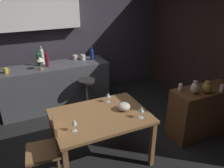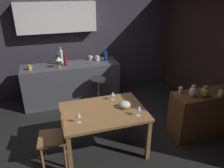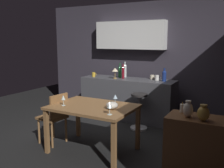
{
  "view_description": "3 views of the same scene",
  "coord_description": "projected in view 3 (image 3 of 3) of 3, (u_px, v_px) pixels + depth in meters",
  "views": [
    {
      "loc": [
        -0.8,
        -2.71,
        2.33
      ],
      "look_at": [
        0.48,
        0.1,
        0.95
      ],
      "focal_mm": 35.67,
      "sensor_mm": 36.0,
      "label": 1
    },
    {
      "loc": [
        -0.6,
        -3.09,
        2.49
      ],
      "look_at": [
        0.42,
        0.19,
        0.92
      ],
      "focal_mm": 34.85,
      "sensor_mm": 36.0,
      "label": 2
    },
    {
      "loc": [
        2.2,
        -3.52,
        1.75
      ],
      "look_at": [
        0.19,
        0.17,
        1.01
      ],
      "focal_mm": 40.67,
      "sensor_mm": 36.0,
      "label": 3
    }
  ],
  "objects": [
    {
      "name": "fruit_bowl",
      "position": [
        112.0,
        105.0,
        3.74
      ],
      "size": [
        0.18,
        0.18,
        0.11
      ],
      "primitive_type": "ellipsoid",
      "color": "beige",
      "rests_on": "dining_table"
    },
    {
      "name": "wine_glass_right",
      "position": [
        63.0,
        98.0,
        3.92
      ],
      "size": [
        0.06,
        0.06,
        0.17
      ],
      "color": "silver",
      "rests_on": "dining_table"
    },
    {
      "name": "counter_lamp",
      "position": [
        115.0,
        70.0,
        5.55
      ],
      "size": [
        0.14,
        0.14,
        0.24
      ],
      "color": "#A58447",
      "rests_on": "kitchen_counter"
    },
    {
      "name": "cup_mustard",
      "position": [
        94.0,
        74.0,
        5.9
      ],
      "size": [
        0.11,
        0.08,
        0.1
      ],
      "color": "gold",
      "rests_on": "kitchen_counter"
    },
    {
      "name": "ground_plane",
      "position": [
        98.0,
        142.0,
        4.39
      ],
      "size": [
        9.0,
        9.0,
        0.0
      ],
      "primitive_type": "plane",
      "color": "black"
    },
    {
      "name": "vase_ceramic_ivory",
      "position": [
        188.0,
        109.0,
        3.07
      ],
      "size": [
        0.12,
        0.12,
        0.21
      ],
      "color": "beige",
      "rests_on": "sideboard_cabinet"
    },
    {
      "name": "bar_stool",
      "position": [
        139.0,
        110.0,
        4.99
      ],
      "size": [
        0.34,
        0.34,
        0.71
      ],
      "color": "#262323",
      "rests_on": "ground_plane"
    },
    {
      "name": "pillar_candle_short",
      "position": [
        182.0,
        108.0,
        3.29
      ],
      "size": [
        0.06,
        0.06,
        0.13
      ],
      "color": "white",
      "rests_on": "sideboard_cabinet"
    },
    {
      "name": "wine_glass_left",
      "position": [
        115.0,
        97.0,
        4.04
      ],
      "size": [
        0.07,
        0.07,
        0.15
      ],
      "color": "silver",
      "rests_on": "dining_table"
    },
    {
      "name": "wine_bottle_ruby",
      "position": [
        123.0,
        72.0,
        5.59
      ],
      "size": [
        0.06,
        0.06,
        0.33
      ],
      "color": "maroon",
      "rests_on": "kitchen_counter"
    },
    {
      "name": "wine_glass_center",
      "position": [
        110.0,
        106.0,
        3.44
      ],
      "size": [
        0.07,
        0.07,
        0.17
      ],
      "color": "silver",
      "rests_on": "dining_table"
    },
    {
      "name": "cup_white",
      "position": [
        157.0,
        78.0,
        5.36
      ],
      "size": [
        0.13,
        0.09,
        0.11
      ],
      "color": "white",
      "rests_on": "kitchen_counter"
    },
    {
      "name": "sideboard_cabinet",
      "position": [
        212.0,
        152.0,
        3.06
      ],
      "size": [
        1.1,
        0.44,
        0.82
      ],
      "primitive_type": "cube",
      "color": "brown",
      "rests_on": "ground_plane"
    },
    {
      "name": "vase_brass",
      "position": [
        203.0,
        113.0,
        2.93
      ],
      "size": [
        0.14,
        0.14,
        0.19
      ],
      "color": "#B78C38",
      "rests_on": "sideboard_cabinet"
    },
    {
      "name": "wine_bottle_cobalt",
      "position": [
        164.0,
        75.0,
        5.21
      ],
      "size": [
        0.08,
        0.08,
        0.28
      ],
      "color": "navy",
      "rests_on": "kitchen_counter"
    },
    {
      "name": "dining_table",
      "position": [
        93.0,
        111.0,
        3.94
      ],
      "size": [
        1.28,
        0.92,
        0.74
      ],
      "color": "olive",
      "rests_on": "ground_plane"
    },
    {
      "name": "kitchen_counter",
      "position": [
        127.0,
        99.0,
        5.66
      ],
      "size": [
        2.1,
        0.6,
        0.9
      ],
      "primitive_type": "cube",
      "color": "#4C4C51",
      "rests_on": "ground_plane"
    },
    {
      "name": "cup_cream",
      "position": [
        152.0,
        77.0,
        5.51
      ],
      "size": [
        0.13,
        0.09,
        0.09
      ],
      "color": "beige",
      "rests_on": "kitchen_counter"
    },
    {
      "name": "wine_bottle_green",
      "position": [
        120.0,
        71.0,
        5.75
      ],
      "size": [
        0.07,
        0.07,
        0.33
      ],
      "color": "#1E592D",
      "rests_on": "kitchen_counter"
    },
    {
      "name": "wall_kitchen_back",
      "position": [
        142.0,
        54.0,
        5.97
      ],
      "size": [
        5.2,
        0.33,
        2.6
      ],
      "color": "#38333D",
      "rests_on": "ground_plane"
    },
    {
      "name": "chair_near_window",
      "position": [
        55.0,
        116.0,
        4.26
      ],
      "size": [
        0.44,
        0.44,
        0.87
      ],
      "color": "olive",
      "rests_on": "ground_plane"
    },
    {
      "name": "wine_bottle_clear",
      "position": [
        125.0,
        70.0,
        5.8
      ],
      "size": [
        0.08,
        0.08,
        0.36
      ],
      "color": "silver",
      "rests_on": "kitchen_counter"
    }
  ]
}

